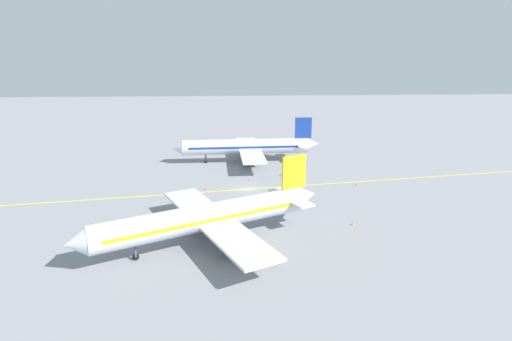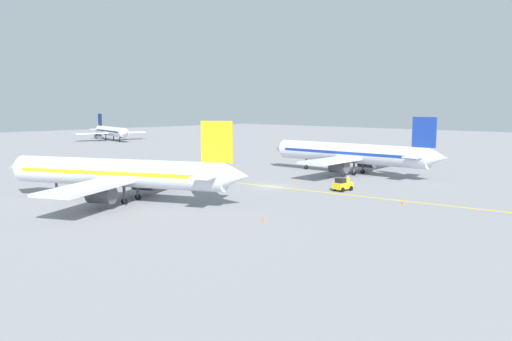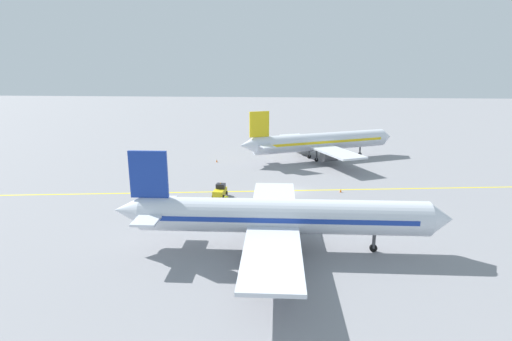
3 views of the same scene
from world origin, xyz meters
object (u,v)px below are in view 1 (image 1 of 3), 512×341
object	(u,v)px
airplane_at_gate	(210,217)
airplane_adjacent_stand	(247,147)
traffic_cone_near_nose	(206,189)
traffic_cone_mid_apron	(356,184)
traffic_cone_far_edge	(352,223)
traffic_cone_by_wingtip	(249,179)
ground_crew_worker	(287,172)
baggage_tug_white	(297,177)

from	to	relation	value
airplane_at_gate	airplane_adjacent_stand	distance (m)	44.30
airplane_at_gate	traffic_cone_near_nose	world-z (taller)	airplane_at_gate
airplane_at_gate	traffic_cone_mid_apron	xyz separation A→B (m)	(23.24, -27.93, -3.43)
airplane_adjacent_stand	traffic_cone_far_edge	bearing A→B (deg)	-160.88
airplane_at_gate	traffic_cone_by_wingtip	distance (m)	29.21
ground_crew_worker	traffic_cone_near_nose	world-z (taller)	ground_crew_worker
traffic_cone_near_nose	traffic_cone_mid_apron	xyz separation A→B (m)	(0.47, -29.62, 0.00)
traffic_cone_near_nose	traffic_cone_mid_apron	size ratio (longest dim) A/B	1.00
airplane_at_gate	traffic_cone_near_nose	xyz separation A→B (m)	(22.78, 1.69, -3.43)
airplane_adjacent_stand	traffic_cone_near_nose	xyz separation A→B (m)	(-20.89, 9.17, -3.43)
traffic_cone_by_wingtip	ground_crew_worker	bearing A→B (deg)	-73.40
baggage_tug_white	traffic_cone_mid_apron	bearing A→B (deg)	-106.85
airplane_adjacent_stand	ground_crew_worker	xyz separation A→B (m)	(-13.09, -7.62, -2.80)
traffic_cone_near_nose	traffic_cone_far_edge	distance (m)	29.38
baggage_tug_white	traffic_cone_far_edge	bearing A→B (deg)	-168.66
airplane_adjacent_stand	traffic_cone_by_wingtip	distance (m)	15.89
traffic_cone_near_nose	airplane_adjacent_stand	bearing A→B (deg)	-23.69
traffic_cone_mid_apron	baggage_tug_white	bearing A→B (deg)	73.15
airplane_adjacent_stand	traffic_cone_mid_apron	xyz separation A→B (m)	(-20.42, -20.45, -3.43)
traffic_cone_near_nose	traffic_cone_far_edge	xyz separation A→B (m)	(-18.51, -22.82, 0.00)
traffic_cone_near_nose	airplane_at_gate	bearing A→B (deg)	-175.76
traffic_cone_by_wingtip	traffic_cone_far_edge	bearing A→B (deg)	-149.37
traffic_cone_by_wingtip	airplane_at_gate	bearing A→B (deg)	166.06
baggage_tug_white	traffic_cone_mid_apron	distance (m)	11.81
traffic_cone_mid_apron	traffic_cone_by_wingtip	world-z (taller)	same
traffic_cone_near_nose	traffic_cone_far_edge	world-z (taller)	same
airplane_at_gate	traffic_cone_by_wingtip	xyz separation A→B (m)	(28.16, -6.99, -3.43)
ground_crew_worker	traffic_cone_far_edge	distance (m)	27.00
ground_crew_worker	traffic_cone_by_wingtip	bearing A→B (deg)	106.60
airplane_at_gate	airplane_adjacent_stand	size ratio (longest dim) A/B	0.94
traffic_cone_by_wingtip	traffic_cone_far_edge	size ratio (longest dim) A/B	1.00
baggage_tug_white	traffic_cone_near_nose	xyz separation A→B (m)	(-3.88, 18.33, -0.63)
airplane_at_gate	baggage_tug_white	xyz separation A→B (m)	(26.66, -16.64, -2.81)
traffic_cone_near_nose	traffic_cone_by_wingtip	xyz separation A→B (m)	(5.38, -8.68, 0.00)
baggage_tug_white	ground_crew_worker	size ratio (longest dim) A/B	1.87
airplane_adjacent_stand	traffic_cone_by_wingtip	size ratio (longest dim) A/B	64.50
ground_crew_worker	traffic_cone_near_nose	size ratio (longest dim) A/B	3.05
baggage_tug_white	ground_crew_worker	xyz separation A→B (m)	(3.91, 1.55, 0.01)
ground_crew_worker	traffic_cone_near_nose	xyz separation A→B (m)	(-7.80, 16.79, -0.63)
traffic_cone_mid_apron	traffic_cone_far_edge	distance (m)	20.15
airplane_at_gate	traffic_cone_mid_apron	distance (m)	36.50
traffic_cone_far_edge	airplane_adjacent_stand	bearing A→B (deg)	19.12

